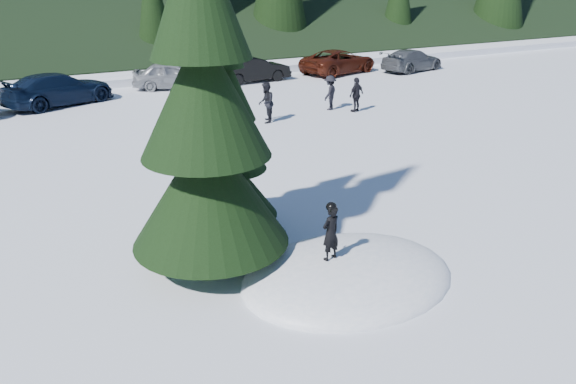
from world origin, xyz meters
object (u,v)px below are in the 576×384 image
car_4 (173,75)px  car_7 (412,60)px  car_5 (253,69)px  child_skier (331,233)px  spruce_short (228,146)px  adult_1 (356,95)px  spruce_tall (204,110)px  car_6 (339,61)px  car_3 (58,89)px  adult_2 (330,93)px  adult_0 (266,103)px

car_4 → car_7: (14.60, -1.42, -0.05)m
car_5 → child_skier: bearing=155.6°
spruce_short → car_7: bearing=40.4°
adult_1 → car_5: size_ratio=0.36×
spruce_tall → car_6: 24.14m
spruce_short → child_skier: (0.83, -3.08, -1.06)m
car_6 → spruce_short: bearing=125.2°
child_skier → car_5: child_skier is taller
car_3 → car_4: bearing=-100.8°
spruce_short → car_5: 19.17m
adult_2 → car_5: size_ratio=0.36×
adult_0 → car_3: size_ratio=0.32×
adult_2 → car_6: bearing=-162.4°
car_3 → adult_2: bearing=-144.6°
car_4 → car_7: 14.67m
adult_0 → car_7: bearing=147.7°
car_4 → child_skier: bearing=-167.0°
car_3 → car_7: car_3 is taller
spruce_tall → adult_1: spruce_tall is taller
car_4 → car_7: size_ratio=0.92×
car_6 → car_7: size_ratio=1.13×
car_5 → adult_0: bearing=155.0°
car_6 → car_4: bearing=74.4°
spruce_tall → adult_2: 14.75m
child_skier → car_5: (7.62, 20.23, -0.36)m
adult_1 → adult_0: bearing=-19.9°
spruce_tall → adult_0: spruce_tall is taller
spruce_short → adult_1: bearing=42.2°
car_4 → car_6: 10.17m
adult_0 → car_4: (-1.23, 8.49, -0.12)m
car_3 → car_5: 10.29m
adult_2 → car_4: size_ratio=0.37×
child_skier → car_4: (3.13, 20.33, -0.35)m
adult_1 → car_7: 11.63m
spruce_tall → spruce_short: spruce_tall is taller
child_skier → adult_0: (4.36, 11.83, -0.23)m
adult_0 → adult_1: (4.27, -0.17, -0.07)m
car_6 → child_skier: bearing=131.3°
child_skier → car_6: 24.27m
adult_1 → adult_2: size_ratio=1.00×
adult_1 → car_5: bearing=-100.9°
car_3 → car_4: 5.86m
adult_2 → car_3: (-10.44, 6.64, -0.02)m
adult_0 → car_6: (8.95, 8.47, -0.12)m
spruce_short → car_4: 17.75m
child_skier → car_7: 25.92m
car_5 → car_7: car_5 is taller
adult_2 → spruce_tall: bearing=11.1°
car_3 → car_6: 15.96m
spruce_tall → car_7: 26.20m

